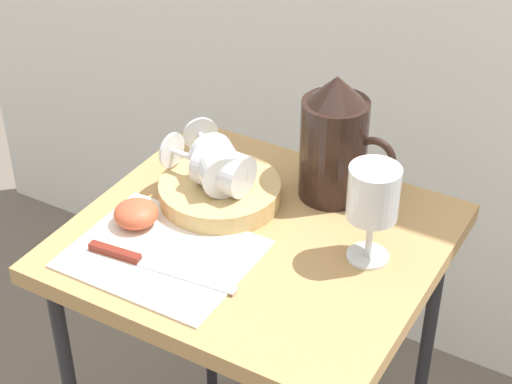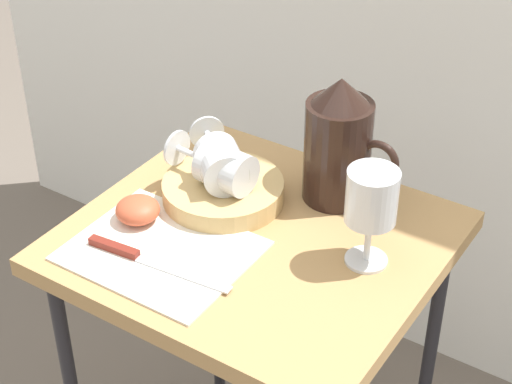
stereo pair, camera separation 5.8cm
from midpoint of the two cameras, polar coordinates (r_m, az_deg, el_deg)
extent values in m
cube|color=#AD8451|center=(1.33, 1.25, -3.41)|extent=(0.55, 0.50, 0.03)
cylinder|color=black|center=(1.78, -1.73, -6.20)|extent=(0.02, 0.02, 0.66)
cylinder|color=black|center=(1.63, 12.32, -11.92)|extent=(0.02, 0.02, 0.66)
cube|color=silver|center=(1.29, -5.05, -3.95)|extent=(0.26, 0.22, 0.00)
cylinder|color=tan|center=(1.38, -1.01, 0.05)|extent=(0.20, 0.20, 0.03)
cylinder|color=black|center=(1.36, 6.67, 2.68)|extent=(0.11, 0.11, 0.17)
cylinder|color=orange|center=(1.38, 6.58, 1.47)|extent=(0.10, 0.10, 0.09)
cone|color=black|center=(1.31, 6.98, 6.67)|extent=(0.09, 0.09, 0.04)
torus|color=black|center=(1.34, 9.43, 2.09)|extent=(0.07, 0.01, 0.07)
cylinder|color=silver|center=(1.28, 8.64, -4.51)|extent=(0.06, 0.06, 0.00)
cylinder|color=silver|center=(1.26, 8.79, -3.16)|extent=(0.01, 0.01, 0.07)
cylinder|color=silver|center=(1.21, 9.10, -0.31)|extent=(0.08, 0.08, 0.08)
cylinder|color=orange|center=(1.22, 9.03, -0.99)|extent=(0.07, 0.07, 0.04)
cylinder|color=silver|center=(1.35, -1.13, 1.83)|extent=(0.11, 0.11, 0.07)
cylinder|color=silver|center=(1.41, -1.85, 3.34)|extent=(0.05, 0.05, 0.01)
cylinder|color=silver|center=(1.43, -2.15, 3.97)|extent=(0.04, 0.05, 0.06)
cylinder|color=silver|center=(1.34, -0.80, 1.53)|extent=(0.09, 0.08, 0.07)
cylinder|color=silver|center=(1.38, -3.12, 2.52)|extent=(0.06, 0.02, 0.01)
cylinder|color=silver|center=(1.40, -4.12, 2.94)|extent=(0.01, 0.06, 0.06)
ellipsoid|color=#C15133|center=(1.34, -6.68, -1.21)|extent=(0.07, 0.07, 0.04)
cube|color=silver|center=(1.24, -3.56, -5.50)|extent=(0.16, 0.03, 0.00)
cube|color=maroon|center=(1.29, -8.18, -3.70)|extent=(0.09, 0.02, 0.01)
camera|label=1|loc=(0.03, -88.69, 0.89)|focal=59.95mm
camera|label=2|loc=(0.03, 91.31, -0.89)|focal=59.95mm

